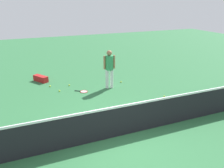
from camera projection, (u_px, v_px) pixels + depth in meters
ground_plane at (116, 137)px, 6.80m from camera, size 40.00×40.00×0.00m
court_net at (116, 121)px, 6.62m from camera, size 10.09×0.09×1.07m
player_near_side at (109, 66)px, 10.19m from camera, size 0.53×0.38×1.70m
tennis_racket_near_player at (83, 92)px, 10.07m from camera, size 0.57×0.48×0.03m
tennis_ball_by_net at (164, 96)px, 9.51m from camera, size 0.07×0.07×0.07m
tennis_ball_midcourt at (59, 91)px, 10.08m from camera, size 0.07×0.07×0.07m
tennis_ball_baseline at (50, 86)px, 10.64m from camera, size 0.07×0.07×0.07m
tennis_ball_stray_left at (121, 82)px, 11.18m from camera, size 0.07×0.07×0.07m
tennis_ball_stray_right at (69, 85)px, 10.76m from camera, size 0.07×0.07×0.07m
equipment_bag at (40, 78)px, 11.32m from camera, size 0.66×0.83×0.28m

